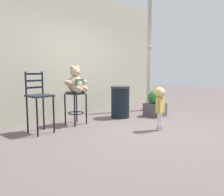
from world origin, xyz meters
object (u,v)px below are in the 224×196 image
Objects in this scene: bar_stool_with_teddy at (76,101)px; child_walking at (160,99)px; trash_bin at (120,102)px; planter_with_shrub at (155,104)px; teddy_bear at (76,82)px; lamppost at (149,67)px; bar_chair_empty at (39,99)px.

bar_stool_with_teddy is 1.82m from child_walking.
bar_stool_with_teddy is 1.23m from trash_bin.
teddy_bear is at bearing 157.19° from planter_with_shrub.
child_walking is 1.09× the size of trash_bin.
lamppost is at bearing 124.35° from child_walking.
planter_with_shrub is at bearing -135.91° from lamppost.
bar_chair_empty is at bearing 172.86° from trash_bin.
bar_stool_with_teddy is at bearing 156.47° from planter_with_shrub.
teddy_bear is 0.18× the size of lamppost.
lamppost is 4.70× the size of planter_with_shrub.
planter_with_shrub is at bearing -37.16° from trash_bin.
child_walking is at bearing -64.94° from bar_stool_with_teddy.
lamppost reaches higher than bar_chair_empty.
trash_bin is 1.62m from lamppost.
teddy_bear is 0.49× the size of bar_chair_empty.
child_walking reaches higher than bar_stool_with_teddy.
planter_with_shrub is (-0.62, -0.60, -0.97)m from lamppost.
bar_chair_empty reaches higher than bar_stool_with_teddy.
lamppost reaches higher than planter_with_shrub.
child_walking is at bearing -141.90° from lamppost.
bar_stool_with_teddy is 0.40m from teddy_bear.
child_walking is (0.77, -1.64, 0.10)m from bar_stool_with_teddy.
bar_stool_with_teddy is 0.90× the size of trash_bin.
teddy_bear is 0.67× the size of child_walking.
bar_stool_with_teddy is 0.83× the size of child_walking.
bar_stool_with_teddy is 0.91m from bar_chair_empty.
teddy_bear is at bearing 168.01° from trash_bin.
planter_with_shrub is (2.83, -0.82, -0.35)m from bar_chair_empty.
child_walking is 1.44m from trash_bin.
child_walking is 1.45m from planter_with_shrub.
teddy_bear is at bearing 175.20° from lamppost.
trash_bin is at bearing -7.14° from bar_chair_empty.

